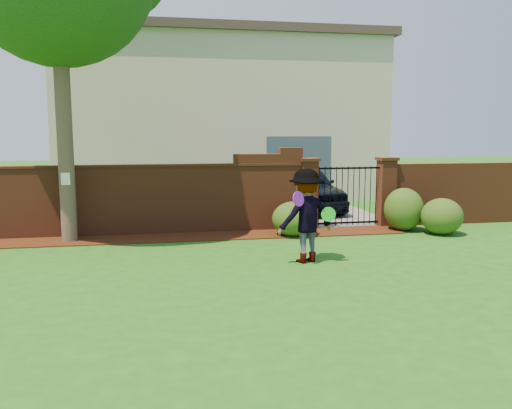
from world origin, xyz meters
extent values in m
cube|color=#215A16|center=(0.00, 0.00, -0.01)|extent=(80.00, 80.00, 0.01)
cube|color=#351709|center=(-0.95, 3.34, 0.01)|extent=(11.10, 1.08, 0.03)
cube|color=brown|center=(-2.15, 4.00, 0.85)|extent=(8.70, 0.25, 1.70)
cube|color=brown|center=(1.30, 4.00, 1.85)|extent=(1.80, 0.25, 0.30)
cube|color=brown|center=(1.90, 4.00, 2.08)|extent=(0.60, 0.25, 0.16)
cube|color=brown|center=(-2.15, 4.00, 1.73)|extent=(8.70, 0.31, 0.06)
cube|color=brown|center=(6.60, 4.00, 0.85)|extent=(4.00, 0.25, 1.70)
cube|color=brown|center=(2.40, 4.00, 0.90)|extent=(0.42, 0.42, 1.80)
cube|color=brown|center=(2.40, 4.00, 1.84)|extent=(0.50, 0.50, 0.08)
cube|color=brown|center=(4.60, 4.00, 0.90)|extent=(0.42, 0.42, 1.80)
cube|color=brown|center=(4.60, 4.00, 1.84)|extent=(0.50, 0.50, 0.08)
cylinder|color=black|center=(2.69, 4.00, 0.85)|extent=(0.02, 0.02, 1.60)
cylinder|color=black|center=(2.85, 4.00, 0.85)|extent=(0.02, 0.02, 1.60)
cylinder|color=black|center=(3.01, 4.00, 0.85)|extent=(0.02, 0.02, 1.60)
cylinder|color=black|center=(3.18, 4.00, 0.85)|extent=(0.02, 0.02, 1.60)
cylinder|color=black|center=(3.34, 4.00, 0.85)|extent=(0.02, 0.02, 1.60)
cylinder|color=black|center=(3.50, 4.00, 0.85)|extent=(0.02, 0.02, 1.60)
cylinder|color=black|center=(3.66, 4.00, 0.85)|extent=(0.02, 0.02, 1.60)
cylinder|color=black|center=(3.82, 4.00, 0.85)|extent=(0.02, 0.02, 1.60)
cylinder|color=black|center=(3.99, 4.00, 0.85)|extent=(0.02, 0.02, 1.60)
cylinder|color=black|center=(4.15, 4.00, 0.85)|extent=(0.02, 0.02, 1.60)
cylinder|color=black|center=(4.31, 4.00, 0.85)|extent=(0.02, 0.02, 1.60)
cube|color=black|center=(3.50, 4.00, 0.12)|extent=(1.78, 0.03, 0.05)
cube|color=black|center=(3.50, 4.00, 1.60)|extent=(1.78, 0.03, 0.05)
cube|color=slate|center=(3.50, 8.00, 0.01)|extent=(3.20, 8.00, 0.01)
cube|color=beige|center=(1.00, 12.00, 3.00)|extent=(12.00, 6.00, 6.00)
cube|color=#384C5B|center=(3.50, 9.05, 1.20)|extent=(2.40, 0.12, 2.40)
cube|color=#3F332D|center=(1.00, 12.00, 6.15)|extent=(12.40, 6.40, 0.30)
imported|color=black|center=(3.21, 7.03, 0.75)|extent=(2.04, 4.49, 1.49)
cylinder|color=#4D3A2E|center=(-3.60, 3.40, 3.50)|extent=(0.36, 0.36, 7.00)
cube|color=white|center=(-3.60, 3.21, 1.50)|extent=(0.20, 0.01, 0.28)
ellipsoid|color=#214615|center=(1.74, 3.07, 0.43)|extent=(1.05, 1.05, 0.86)
ellipsoid|color=#214615|center=(4.77, 3.25, 0.56)|extent=(1.02, 1.02, 1.12)
ellipsoid|color=#214615|center=(5.47, 2.58, 0.46)|extent=(1.03, 1.03, 0.92)
imported|color=gray|center=(1.33, 0.46, 0.93)|extent=(1.34, 0.99, 1.85)
cylinder|color=purple|center=(1.06, 0.11, 1.32)|extent=(0.29, 0.24, 0.29)
cylinder|color=green|center=(1.72, 0.28, 0.98)|extent=(0.29, 0.09, 0.29)
camera|label=1|loc=(-1.53, -9.38, 2.58)|focal=36.97mm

